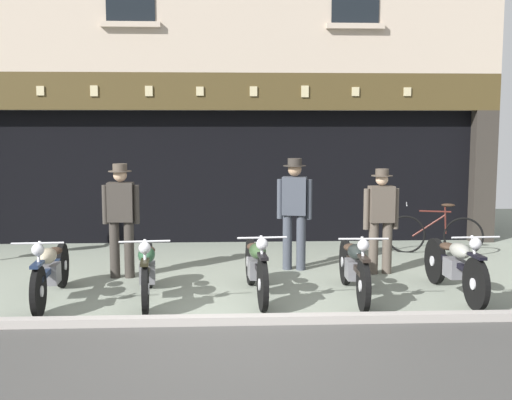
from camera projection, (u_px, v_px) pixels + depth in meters
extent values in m
cube|color=gray|center=(228.00, 247.00, 12.18)|extent=(22.57, 10.00, 0.08)
cube|color=#A39C96|center=(229.00, 323.00, 7.29)|extent=(22.57, 0.16, 0.18)
cube|color=black|center=(227.00, 170.00, 14.30)|extent=(9.72, 4.00, 2.60)
cube|color=#332D28|center=(482.00, 177.00, 12.44)|extent=(0.44, 0.36, 2.60)
cube|color=black|center=(227.00, 170.00, 12.55)|extent=(9.30, 0.03, 2.18)
cube|color=#47391D|center=(227.00, 92.00, 11.95)|extent=(10.57, 0.24, 0.70)
cube|color=#C6B789|center=(40.00, 91.00, 11.65)|extent=(0.14, 0.03, 0.17)
cube|color=#C6B789|center=(94.00, 91.00, 11.70)|extent=(0.14, 0.03, 0.20)
cube|color=#C6B789|center=(149.00, 91.00, 11.74)|extent=(0.14, 0.03, 0.19)
cube|color=#C6B789|center=(200.00, 91.00, 11.79)|extent=(0.14, 0.03, 0.17)
cube|color=#C6B789|center=(253.00, 91.00, 11.84)|extent=(0.14, 0.03, 0.18)
cube|color=#C6B789|center=(305.00, 91.00, 11.89)|extent=(0.14, 0.03, 0.22)
cube|color=#C6B789|center=(356.00, 92.00, 11.93)|extent=(0.14, 0.03, 0.17)
cube|color=#C6B789|center=(407.00, 92.00, 11.98)|extent=(0.14, 0.03, 0.16)
cube|color=#BAA895|center=(131.00, 24.00, 11.55)|extent=(1.10, 0.12, 0.10)
cube|color=#BAA895|center=(355.00, 26.00, 11.75)|extent=(1.10, 0.12, 0.10)
cylinder|color=black|center=(38.00, 291.00, 7.55)|extent=(0.11, 0.62, 0.62)
cylinder|color=silver|center=(38.00, 291.00, 7.55)|extent=(0.11, 0.14, 0.14)
cylinder|color=black|center=(62.00, 265.00, 8.97)|extent=(0.12, 0.63, 0.62)
cylinder|color=silver|center=(62.00, 265.00, 8.97)|extent=(0.12, 0.14, 0.14)
cube|color=#1C2A45|center=(51.00, 268.00, 8.24)|extent=(0.15, 1.33, 0.07)
cube|color=slate|center=(51.00, 274.00, 8.25)|extent=(0.22, 0.33, 0.26)
ellipsoid|color=tan|center=(47.00, 256.00, 8.05)|extent=(0.25, 0.47, 0.20)
ellipsoid|color=#38281E|center=(55.00, 251.00, 8.48)|extent=(0.22, 0.31, 0.10)
cube|color=#1C2A45|center=(37.00, 265.00, 7.51)|extent=(0.12, 0.37, 0.04)
sphere|color=silver|center=(38.00, 250.00, 7.55)|extent=(0.15, 0.15, 0.15)
cylinder|color=silver|center=(38.00, 243.00, 7.54)|extent=(0.62, 0.06, 0.02)
cylinder|color=silver|center=(38.00, 267.00, 7.55)|extent=(0.05, 0.29, 0.60)
cylinder|color=black|center=(145.00, 289.00, 7.64)|extent=(0.12, 0.63, 0.63)
cylinder|color=silver|center=(145.00, 289.00, 7.64)|extent=(0.11, 0.15, 0.14)
cylinder|color=black|center=(149.00, 265.00, 8.97)|extent=(0.13, 0.63, 0.63)
cylinder|color=silver|center=(149.00, 265.00, 8.97)|extent=(0.12, 0.15, 0.14)
cube|color=black|center=(147.00, 267.00, 8.29)|extent=(0.17, 1.24, 0.07)
cube|color=slate|center=(147.00, 272.00, 8.30)|extent=(0.23, 0.34, 0.26)
ellipsoid|color=#274E31|center=(147.00, 255.00, 8.11)|extent=(0.26, 0.48, 0.20)
ellipsoid|color=#38281E|center=(148.00, 250.00, 8.51)|extent=(0.22, 0.32, 0.10)
cube|color=black|center=(145.00, 262.00, 7.60)|extent=(0.13, 0.37, 0.04)
sphere|color=silver|center=(145.00, 248.00, 7.64)|extent=(0.15, 0.15, 0.15)
cylinder|color=silver|center=(145.00, 241.00, 7.63)|extent=(0.62, 0.08, 0.02)
cylinder|color=silver|center=(145.00, 265.00, 7.64)|extent=(0.06, 0.28, 0.61)
cylinder|color=black|center=(263.00, 284.00, 7.78)|extent=(0.12, 0.67, 0.67)
cylinder|color=silver|center=(263.00, 284.00, 7.78)|extent=(0.11, 0.15, 0.15)
cylinder|color=black|center=(250.00, 261.00, 9.11)|extent=(0.13, 0.67, 0.67)
cylinder|color=silver|center=(250.00, 261.00, 9.11)|extent=(0.12, 0.16, 0.15)
cube|color=black|center=(256.00, 263.00, 8.43)|extent=(0.16, 1.24, 0.07)
cube|color=slate|center=(256.00, 268.00, 8.44)|extent=(0.22, 0.33, 0.26)
ellipsoid|color=#31492A|center=(258.00, 251.00, 8.25)|extent=(0.25, 0.47, 0.20)
ellipsoid|color=#38281E|center=(254.00, 247.00, 8.65)|extent=(0.22, 0.31, 0.10)
cube|color=black|center=(263.00, 256.00, 7.74)|extent=(0.13, 0.37, 0.04)
sphere|color=silver|center=(262.00, 244.00, 7.78)|extent=(0.15, 0.15, 0.15)
cylinder|color=silver|center=(262.00, 238.00, 7.77)|extent=(0.62, 0.07, 0.02)
cylinder|color=silver|center=(262.00, 261.00, 7.79)|extent=(0.06, 0.27, 0.61)
cylinder|color=black|center=(363.00, 286.00, 7.75)|extent=(0.09, 0.65, 0.65)
cylinder|color=silver|center=(363.00, 286.00, 7.75)|extent=(0.10, 0.15, 0.14)
cylinder|color=black|center=(345.00, 262.00, 9.12)|extent=(0.10, 0.65, 0.65)
cylinder|color=silver|center=(345.00, 262.00, 9.12)|extent=(0.11, 0.15, 0.14)
cube|color=black|center=(354.00, 264.00, 8.42)|extent=(0.10, 1.28, 0.07)
cube|color=slate|center=(354.00, 269.00, 8.43)|extent=(0.21, 0.33, 0.26)
ellipsoid|color=#202625|center=(356.00, 252.00, 8.23)|extent=(0.23, 0.47, 0.20)
ellipsoid|color=#38281E|center=(351.00, 247.00, 8.65)|extent=(0.21, 0.31, 0.10)
cube|color=black|center=(364.00, 258.00, 7.71)|extent=(0.11, 0.36, 0.04)
sphere|color=silver|center=(363.00, 245.00, 7.75)|extent=(0.15, 0.15, 0.15)
cylinder|color=silver|center=(363.00, 239.00, 7.74)|extent=(0.62, 0.04, 0.02)
cylinder|color=silver|center=(363.00, 262.00, 7.76)|extent=(0.04, 0.25, 0.61)
cylinder|color=black|center=(476.00, 284.00, 7.82)|extent=(0.10, 0.67, 0.67)
cylinder|color=silver|center=(476.00, 284.00, 7.82)|extent=(0.11, 0.15, 0.15)
cylinder|color=black|center=(435.00, 261.00, 9.16)|extent=(0.11, 0.67, 0.67)
cylinder|color=silver|center=(435.00, 261.00, 9.16)|extent=(0.12, 0.15, 0.15)
cube|color=black|center=(454.00, 263.00, 8.48)|extent=(0.13, 1.25, 0.07)
cube|color=slate|center=(454.00, 268.00, 8.49)|extent=(0.21, 0.33, 0.26)
ellipsoid|color=gray|center=(460.00, 251.00, 8.29)|extent=(0.24, 0.47, 0.20)
ellipsoid|color=#38281E|center=(448.00, 246.00, 8.70)|extent=(0.21, 0.31, 0.10)
cube|color=black|center=(477.00, 256.00, 7.78)|extent=(0.12, 0.36, 0.04)
sphere|color=silver|center=(475.00, 244.00, 7.82)|extent=(0.15, 0.15, 0.15)
cylinder|color=silver|center=(476.00, 237.00, 7.81)|extent=(0.62, 0.05, 0.02)
cylinder|color=silver|center=(475.00, 260.00, 7.83)|extent=(0.05, 0.29, 0.60)
cylinder|color=#38332D|center=(129.00, 249.00, 9.50)|extent=(0.15, 0.15, 0.88)
cylinder|color=#38332D|center=(115.00, 249.00, 9.49)|extent=(0.15, 0.15, 0.88)
cube|color=#38332D|center=(121.00, 202.00, 9.41)|extent=(0.39, 0.23, 0.59)
cube|color=white|center=(122.00, 196.00, 9.52)|extent=(0.14, 0.02, 0.33)
cube|color=brown|center=(122.00, 197.00, 9.53)|extent=(0.05, 0.01, 0.31)
cylinder|color=#38332D|center=(136.00, 204.00, 9.42)|extent=(0.09, 0.09, 0.59)
cylinder|color=#38332D|center=(105.00, 205.00, 9.41)|extent=(0.09, 0.09, 0.59)
sphere|color=tan|center=(120.00, 175.00, 9.36)|extent=(0.20, 0.20, 0.20)
cylinder|color=#4C4238|center=(120.00, 171.00, 9.36)|extent=(0.35, 0.35, 0.01)
cylinder|color=#4C4238|center=(120.00, 167.00, 9.35)|extent=(0.21, 0.21, 0.11)
cylinder|color=#3D424C|center=(301.00, 242.00, 10.01)|extent=(0.15, 0.15, 0.91)
cylinder|color=#3D424C|center=(287.00, 241.00, 10.05)|extent=(0.15, 0.15, 0.91)
cube|color=#3D424C|center=(294.00, 196.00, 9.94)|extent=(0.42, 0.30, 0.61)
cube|color=silver|center=(295.00, 191.00, 10.05)|extent=(0.14, 0.05, 0.34)
cube|color=maroon|center=(295.00, 191.00, 10.06)|extent=(0.05, 0.02, 0.32)
cylinder|color=#3D424C|center=(309.00, 199.00, 9.91)|extent=(0.09, 0.09, 0.63)
cylinder|color=#3D424C|center=(280.00, 199.00, 9.99)|extent=(0.09, 0.09, 0.63)
sphere|color=tan|center=(295.00, 170.00, 9.90)|extent=(0.21, 0.21, 0.21)
cylinder|color=#332D28|center=(295.00, 166.00, 9.89)|extent=(0.36, 0.36, 0.01)
cylinder|color=#332D28|center=(295.00, 162.00, 9.88)|extent=(0.22, 0.22, 0.12)
cylinder|color=brown|center=(387.00, 247.00, 9.77)|extent=(0.15, 0.15, 0.84)
cylinder|color=brown|center=(373.00, 247.00, 9.75)|extent=(0.15, 0.15, 0.84)
cube|color=brown|center=(381.00, 204.00, 9.68)|extent=(0.39, 0.25, 0.56)
cube|color=white|center=(379.00, 199.00, 9.79)|extent=(0.14, 0.03, 0.31)
cube|color=#47234C|center=(379.00, 200.00, 9.80)|extent=(0.05, 0.02, 0.29)
cylinder|color=brown|center=(396.00, 209.00, 9.72)|extent=(0.09, 0.09, 0.63)
cylinder|color=brown|center=(366.00, 209.00, 9.66)|extent=(0.09, 0.09, 0.63)
sphere|color=beige|center=(382.00, 179.00, 9.64)|extent=(0.19, 0.19, 0.19)
cylinder|color=#4C4238|center=(382.00, 176.00, 9.63)|extent=(0.33, 0.33, 0.01)
cylinder|color=#4C4238|center=(382.00, 172.00, 9.62)|extent=(0.20, 0.20, 0.11)
cube|color=silver|center=(348.00, 158.00, 12.49)|extent=(0.69, 0.02, 0.96)
cube|color=#511E19|center=(349.00, 138.00, 12.43)|extent=(0.69, 0.01, 0.20)
torus|color=black|center=(406.00, 234.00, 11.41)|extent=(0.68, 0.23, 0.70)
torus|color=black|center=(463.00, 237.00, 11.18)|extent=(0.68, 0.23, 0.70)
cylinder|color=#4C1E19|center=(429.00, 226.00, 11.30)|extent=(0.57, 0.19, 0.44)
cylinder|color=#4C1E19|center=(435.00, 211.00, 11.25)|extent=(0.54, 0.18, 0.03)
cylinder|color=#4C1E19|center=(445.00, 219.00, 11.22)|extent=(0.06, 0.04, 0.52)
ellipsoid|color=#332319|center=(448.00, 205.00, 11.18)|extent=(0.26, 0.18, 0.06)
cylinder|color=silver|center=(407.00, 204.00, 11.35)|extent=(0.16, 0.49, 0.02)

